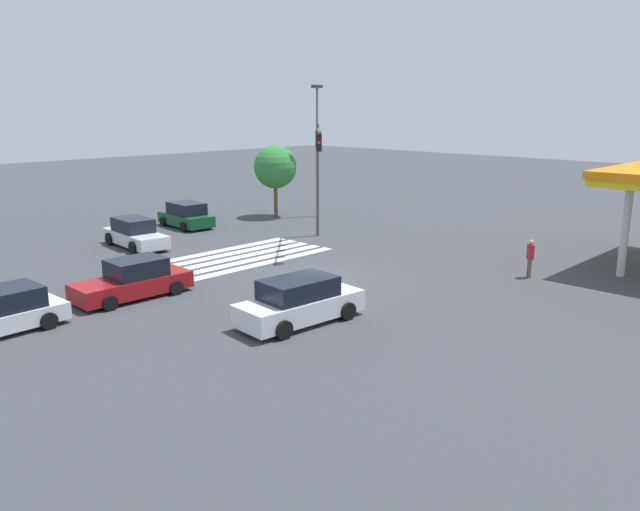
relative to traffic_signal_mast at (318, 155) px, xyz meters
name	(u,v)px	position (x,y,z in m)	size (l,w,h in m)	color
ground_plane	(320,280)	(5.30, 5.30, -5.06)	(144.78, 144.78, 0.00)	#3D3F44
crosswalk_markings	(236,258)	(5.30, -0.78, -5.05)	(9.97, 4.40, 0.01)	silver
traffic_signal_mast	(318,155)	(0.00, 0.00, 0.00)	(4.81, 4.81, 6.65)	#47474C
car_2	(135,234)	(7.61, -6.87, -4.31)	(2.25, 4.97, 1.62)	silver
car_3	(133,280)	(12.53, 1.64, -4.34)	(4.79, 2.13, 1.60)	maroon
car_4	(300,302)	(9.94, 8.78, -4.26)	(4.95, 2.38, 1.68)	silver
car_5	(186,216)	(2.24, -9.82, -4.29)	(2.30, 4.29, 1.63)	#144728
pedestrian	(530,256)	(-1.68, 11.91, -4.05)	(0.41, 0.41, 1.78)	brown
street_light_pole_a	(317,140)	(-6.72, -6.66, 0.32)	(0.80, 0.36, 9.11)	slate
tree_corner_a	(275,167)	(-4.52, -8.63, -1.54)	(3.01, 3.01, 5.04)	brown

